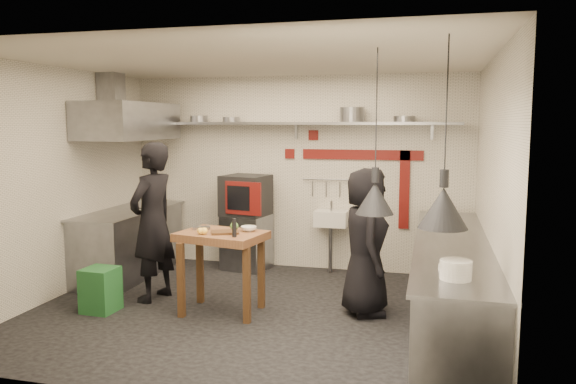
% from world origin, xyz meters
% --- Properties ---
extents(floor, '(5.00, 5.00, 0.00)m').
position_xyz_m(floor, '(0.00, 0.00, 0.00)').
color(floor, black).
rests_on(floor, ground).
extents(ceiling, '(5.00, 5.00, 0.00)m').
position_xyz_m(ceiling, '(0.00, 0.00, 2.80)').
color(ceiling, beige).
rests_on(ceiling, floor).
extents(wall_back, '(5.00, 0.04, 2.80)m').
position_xyz_m(wall_back, '(0.00, 2.10, 1.40)').
color(wall_back, beige).
rests_on(wall_back, floor).
extents(wall_front, '(5.00, 0.04, 2.80)m').
position_xyz_m(wall_front, '(0.00, -2.10, 1.40)').
color(wall_front, beige).
rests_on(wall_front, floor).
extents(wall_left, '(0.04, 4.20, 2.80)m').
position_xyz_m(wall_left, '(-2.50, 0.00, 1.40)').
color(wall_left, beige).
rests_on(wall_left, floor).
extents(wall_right, '(0.04, 4.20, 2.80)m').
position_xyz_m(wall_right, '(2.50, 0.00, 1.40)').
color(wall_right, beige).
rests_on(wall_right, floor).
extents(red_band_horiz, '(1.70, 0.02, 0.14)m').
position_xyz_m(red_band_horiz, '(0.95, 2.08, 1.68)').
color(red_band_horiz, '#5F120F').
rests_on(red_band_horiz, wall_back).
extents(red_band_vert, '(0.14, 0.02, 1.10)m').
position_xyz_m(red_band_vert, '(1.55, 2.08, 1.20)').
color(red_band_vert, '#5F120F').
rests_on(red_band_vert, wall_back).
extents(red_tile_a, '(0.14, 0.02, 0.14)m').
position_xyz_m(red_tile_a, '(0.25, 2.08, 1.95)').
color(red_tile_a, '#5F120F').
rests_on(red_tile_a, wall_back).
extents(red_tile_b, '(0.14, 0.02, 0.14)m').
position_xyz_m(red_tile_b, '(-0.10, 2.08, 1.68)').
color(red_tile_b, '#5F120F').
rests_on(red_tile_b, wall_back).
extents(back_shelf, '(4.60, 0.34, 0.04)m').
position_xyz_m(back_shelf, '(0.00, 1.92, 2.12)').
color(back_shelf, slate).
rests_on(back_shelf, wall_back).
extents(shelf_bracket_left, '(0.04, 0.06, 0.24)m').
position_xyz_m(shelf_bracket_left, '(-1.90, 2.07, 2.02)').
color(shelf_bracket_left, slate).
rests_on(shelf_bracket_left, wall_back).
extents(shelf_bracket_mid, '(0.04, 0.06, 0.24)m').
position_xyz_m(shelf_bracket_mid, '(0.00, 2.07, 2.02)').
color(shelf_bracket_mid, slate).
rests_on(shelf_bracket_mid, wall_back).
extents(shelf_bracket_right, '(0.04, 0.06, 0.24)m').
position_xyz_m(shelf_bracket_right, '(1.90, 2.07, 2.02)').
color(shelf_bracket_right, slate).
rests_on(shelf_bracket_right, wall_back).
extents(pan_far_left, '(0.32, 0.32, 0.09)m').
position_xyz_m(pan_far_left, '(-1.44, 1.92, 2.19)').
color(pan_far_left, slate).
rests_on(pan_far_left, back_shelf).
extents(pan_mid_left, '(0.32, 0.32, 0.07)m').
position_xyz_m(pan_mid_left, '(-0.94, 1.92, 2.18)').
color(pan_mid_left, slate).
rests_on(pan_mid_left, back_shelf).
extents(stock_pot, '(0.45, 0.45, 0.20)m').
position_xyz_m(stock_pot, '(0.83, 1.92, 2.24)').
color(stock_pot, slate).
rests_on(stock_pot, back_shelf).
extents(pan_right, '(0.34, 0.34, 0.08)m').
position_xyz_m(pan_right, '(1.53, 1.92, 2.18)').
color(pan_right, slate).
rests_on(pan_right, back_shelf).
extents(oven_stand, '(0.70, 0.66, 0.80)m').
position_xyz_m(oven_stand, '(-0.68, 1.80, 0.40)').
color(oven_stand, slate).
rests_on(oven_stand, floor).
extents(combi_oven, '(0.70, 0.67, 0.58)m').
position_xyz_m(combi_oven, '(-0.67, 1.76, 1.09)').
color(combi_oven, black).
rests_on(combi_oven, oven_stand).
extents(oven_door, '(0.55, 0.14, 0.46)m').
position_xyz_m(oven_door, '(-0.61, 1.45, 1.09)').
color(oven_door, '#5F120F').
rests_on(oven_door, combi_oven).
extents(oven_glass, '(0.35, 0.08, 0.34)m').
position_xyz_m(oven_glass, '(-0.67, 1.45, 1.09)').
color(oven_glass, black).
rests_on(oven_glass, oven_door).
extents(hand_sink, '(0.46, 0.34, 0.22)m').
position_xyz_m(hand_sink, '(0.55, 1.92, 0.78)').
color(hand_sink, silver).
rests_on(hand_sink, wall_back).
extents(sink_tap, '(0.03, 0.03, 0.14)m').
position_xyz_m(sink_tap, '(0.55, 1.92, 0.96)').
color(sink_tap, slate).
rests_on(sink_tap, hand_sink).
extents(sink_drain, '(0.06, 0.06, 0.66)m').
position_xyz_m(sink_drain, '(0.55, 1.88, 0.34)').
color(sink_drain, slate).
rests_on(sink_drain, floor).
extents(utensil_rail, '(0.90, 0.02, 0.02)m').
position_xyz_m(utensil_rail, '(0.55, 2.06, 1.32)').
color(utensil_rail, slate).
rests_on(utensil_rail, wall_back).
extents(counter_right, '(0.70, 3.80, 0.90)m').
position_xyz_m(counter_right, '(2.15, 0.00, 0.45)').
color(counter_right, slate).
rests_on(counter_right, floor).
extents(counter_right_top, '(0.76, 3.90, 0.03)m').
position_xyz_m(counter_right_top, '(2.15, 0.00, 0.92)').
color(counter_right_top, slate).
rests_on(counter_right_top, counter_right).
extents(plate_stack, '(0.30, 0.30, 0.15)m').
position_xyz_m(plate_stack, '(2.12, -1.44, 1.01)').
color(plate_stack, silver).
rests_on(plate_stack, counter_right_top).
extents(small_bowl_right, '(0.24, 0.24, 0.05)m').
position_xyz_m(small_bowl_right, '(2.10, -1.18, 0.96)').
color(small_bowl_right, silver).
rests_on(small_bowl_right, counter_right_top).
extents(counter_left, '(0.70, 1.90, 0.90)m').
position_xyz_m(counter_left, '(-2.15, 1.05, 0.45)').
color(counter_left, slate).
rests_on(counter_left, floor).
extents(counter_left_top, '(0.76, 2.00, 0.03)m').
position_xyz_m(counter_left_top, '(-2.15, 1.05, 0.92)').
color(counter_left_top, slate).
rests_on(counter_left_top, counter_left).
extents(extractor_hood, '(0.78, 1.60, 0.50)m').
position_xyz_m(extractor_hood, '(-2.10, 1.05, 2.15)').
color(extractor_hood, slate).
rests_on(extractor_hood, ceiling).
extents(hood_duct, '(0.28, 0.28, 0.50)m').
position_xyz_m(hood_duct, '(-2.35, 1.05, 2.55)').
color(hood_duct, slate).
rests_on(hood_duct, ceiling).
extents(green_bin, '(0.37, 0.37, 0.50)m').
position_xyz_m(green_bin, '(-1.68, -0.40, 0.25)').
color(green_bin, '#1F5C29').
rests_on(green_bin, floor).
extents(prep_table, '(1.02, 0.80, 0.92)m').
position_xyz_m(prep_table, '(-0.33, -0.09, 0.46)').
color(prep_table, brown).
rests_on(prep_table, floor).
extents(cutting_board, '(0.36, 0.32, 0.02)m').
position_xyz_m(cutting_board, '(-0.27, -0.14, 0.93)').
color(cutting_board, '#492E18').
rests_on(cutting_board, prep_table).
extents(pepper_mill, '(0.05, 0.05, 0.20)m').
position_xyz_m(pepper_mill, '(-0.10, -0.30, 1.02)').
color(pepper_mill, black).
rests_on(pepper_mill, prep_table).
extents(lemon_a, '(0.09, 0.09, 0.07)m').
position_xyz_m(lemon_a, '(-0.51, -0.27, 0.96)').
color(lemon_a, yellow).
rests_on(lemon_a, prep_table).
extents(lemon_b, '(0.10, 0.10, 0.08)m').
position_xyz_m(lemon_b, '(-0.47, -0.25, 0.96)').
color(lemon_b, yellow).
rests_on(lemon_b, prep_table).
extents(veg_ball, '(0.13, 0.13, 0.09)m').
position_xyz_m(veg_ball, '(-0.22, 0.04, 0.97)').
color(veg_ball, '#4C8132').
rests_on(veg_ball, prep_table).
extents(steel_tray, '(0.23, 0.20, 0.03)m').
position_xyz_m(steel_tray, '(-0.62, 0.02, 0.94)').
color(steel_tray, slate).
rests_on(steel_tray, prep_table).
extents(bowl, '(0.21, 0.21, 0.06)m').
position_xyz_m(bowl, '(-0.06, 0.05, 0.95)').
color(bowl, silver).
rests_on(bowl, prep_table).
extents(heat_lamp_near, '(0.36, 0.36, 1.51)m').
position_xyz_m(heat_lamp_near, '(1.41, -0.67, 2.05)').
color(heat_lamp_near, black).
rests_on(heat_lamp_near, ceiling).
extents(heat_lamp_far, '(0.40, 0.40, 1.49)m').
position_xyz_m(heat_lamp_far, '(2.01, -1.33, 2.05)').
color(heat_lamp_far, black).
rests_on(heat_lamp_far, ceiling).
extents(chef_left, '(0.59, 0.77, 1.90)m').
position_xyz_m(chef_left, '(-1.30, 0.15, 0.95)').
color(chef_left, black).
rests_on(chef_left, floor).
extents(chef_right, '(0.72, 0.91, 1.64)m').
position_xyz_m(chef_right, '(1.23, 0.28, 0.82)').
color(chef_right, black).
rests_on(chef_right, floor).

